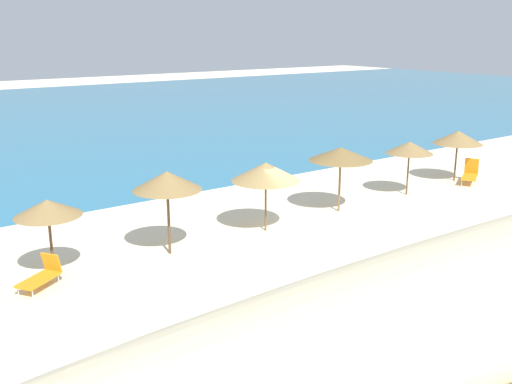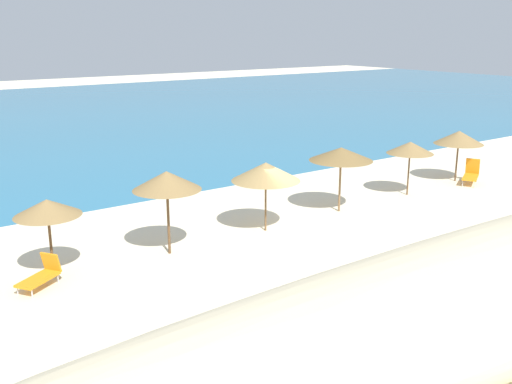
% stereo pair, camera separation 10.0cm
% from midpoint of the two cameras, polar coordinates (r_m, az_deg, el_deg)
% --- Properties ---
extents(ground_plane, '(160.00, 160.00, 0.00)m').
position_cam_midpoint_polar(ground_plane, '(22.50, 4.78, -4.01)').
color(ground_plane, beige).
extents(sea_water, '(160.00, 58.61, 0.01)m').
position_cam_midpoint_polar(sea_water, '(55.17, -20.99, 6.61)').
color(sea_water, teal).
rests_on(sea_water, ground_plane).
extents(beach_umbrella_1, '(2.04, 2.04, 2.51)m').
position_cam_midpoint_polar(beach_umbrella_1, '(18.97, -19.41, -1.45)').
color(beach_umbrella_1, brown).
rests_on(beach_umbrella_1, ground_plane).
extents(beach_umbrella_2, '(2.33, 2.33, 2.92)m').
position_cam_midpoint_polar(beach_umbrella_2, '(19.90, -8.49, 1.09)').
color(beach_umbrella_2, brown).
rests_on(beach_umbrella_2, ground_plane).
extents(beach_umbrella_3, '(2.61, 2.61, 2.68)m').
position_cam_midpoint_polar(beach_umbrella_3, '(22.10, 1.08, 1.98)').
color(beach_umbrella_3, brown).
rests_on(beach_umbrella_3, ground_plane).
extents(beach_umbrella_4, '(2.67, 2.67, 2.76)m').
position_cam_midpoint_polar(beach_umbrella_4, '(24.78, 8.34, 3.65)').
color(beach_umbrella_4, brown).
rests_on(beach_umbrella_4, ground_plane).
extents(beach_umbrella_5, '(2.15, 2.15, 2.52)m').
position_cam_midpoint_polar(beach_umbrella_5, '(28.04, 14.80, 4.17)').
color(beach_umbrella_5, brown).
rests_on(beach_umbrella_5, ground_plane).
extents(beach_umbrella_6, '(2.45, 2.45, 2.58)m').
position_cam_midpoint_polar(beach_umbrella_6, '(31.43, 19.13, 5.01)').
color(beach_umbrella_6, brown).
rests_on(beach_umbrella_6, ground_plane).
extents(lounge_chair_0, '(1.50, 1.28, 0.93)m').
position_cam_midpoint_polar(lounge_chair_0, '(18.88, -19.90, -7.52)').
color(lounge_chair_0, orange).
rests_on(lounge_chair_0, ground_plane).
extents(lounge_chair_1, '(1.71, 1.36, 1.19)m').
position_cam_midpoint_polar(lounge_chair_1, '(31.53, 20.18, 1.67)').
color(lounge_chair_1, orange).
rests_on(lounge_chair_1, ground_plane).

